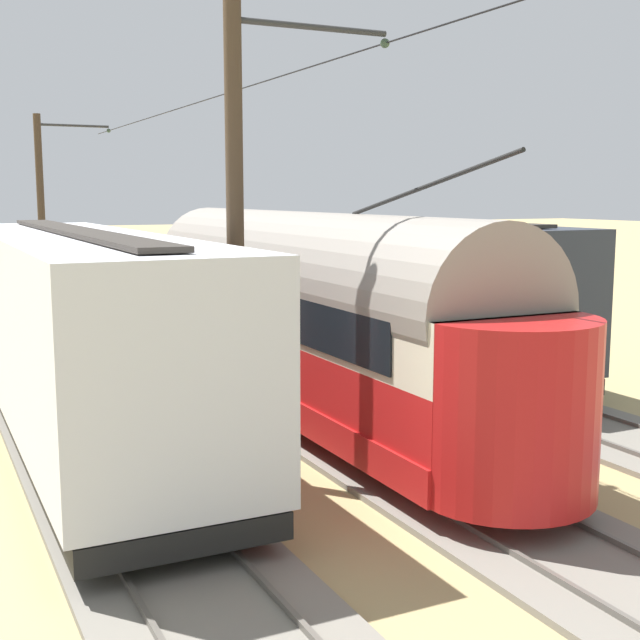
# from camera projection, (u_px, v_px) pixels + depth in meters

# --- Properties ---
(ground_plane) EXTENTS (220.00, 220.00, 0.00)m
(ground_plane) POSITION_uv_depth(u_px,v_px,m) (234.00, 375.00, 21.92)
(ground_plane) COLOR tan
(track_streetcar_siding) EXTENTS (2.80, 80.00, 0.18)m
(track_streetcar_siding) POSITION_uv_depth(u_px,v_px,m) (381.00, 356.00, 24.19)
(track_streetcar_siding) COLOR slate
(track_streetcar_siding) RESTS_ON ground
(track_adjacent_siding) EXTENTS (2.80, 80.00, 0.18)m
(track_adjacent_siding) POSITION_uv_depth(u_px,v_px,m) (229.00, 371.00, 22.19)
(track_adjacent_siding) COLOR slate
(track_adjacent_siding) RESTS_ON ground
(track_third_siding) EXTENTS (2.80, 80.00, 0.18)m
(track_third_siding) POSITION_uv_depth(u_px,v_px,m) (48.00, 388.00, 20.19)
(track_third_siding) COLOR slate
(track_third_siding) RESTS_ON ground
(vintage_streetcar) EXTENTS (2.65, 15.63, 5.10)m
(vintage_streetcar) POSITION_uv_depth(u_px,v_px,m) (308.00, 311.00, 17.51)
(vintage_streetcar) COLOR red
(vintage_streetcar) RESTS_ON ground
(boxcar_adjacent) EXTENTS (2.96, 13.53, 3.85)m
(boxcar_adjacent) POSITION_uv_depth(u_px,v_px,m) (80.00, 329.00, 15.76)
(boxcar_adjacent) COLOR silver
(boxcar_adjacent) RESTS_ON ground
(boxcar_far_siding) EXTENTS (2.96, 11.40, 3.85)m
(boxcar_far_siding) POSITION_uv_depth(u_px,v_px,m) (412.00, 289.00, 22.45)
(boxcar_far_siding) COLOR #2D333D
(boxcar_far_siding) RESTS_ON ground
(catenary_pole_foreground) EXTENTS (2.93, 0.28, 7.71)m
(catenary_pole_foreground) POSITION_uv_depth(u_px,v_px,m) (43.00, 211.00, 32.58)
(catenary_pole_foreground) COLOR #423323
(catenary_pole_foreground) RESTS_ON ground
(catenary_pole_mid_near) EXTENTS (2.93, 0.28, 7.71)m
(catenary_pole_mid_near) POSITION_uv_depth(u_px,v_px,m) (240.00, 234.00, 13.40)
(catenary_pole_mid_near) COLOR #423323
(catenary_pole_mid_near) RESTS_ON ground
(overhead_wire_run) EXTENTS (2.72, 47.14, 0.18)m
(overhead_wire_run) POSITION_uv_depth(u_px,v_px,m) (360.00, 50.00, 14.74)
(overhead_wire_run) COLOR black
(overhead_wire_run) RESTS_ON ground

